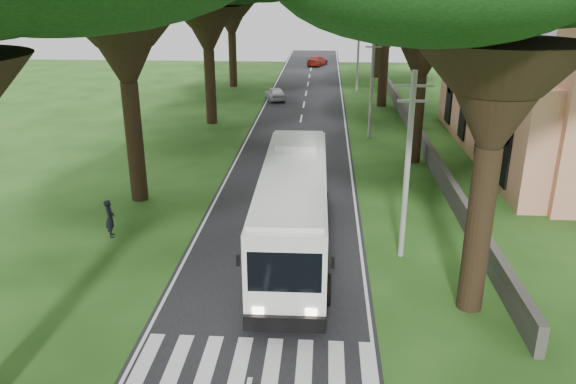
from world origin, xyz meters
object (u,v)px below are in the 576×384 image
at_px(church, 568,85).
at_px(coach_bus, 294,206).
at_px(pole_near, 408,164).
at_px(pole_far, 358,52).
at_px(distant_car_a, 275,94).
at_px(distant_car_c, 317,61).
at_px(pedestrian, 110,218).
at_px(pole_mid, 372,83).

relative_size(church, coach_bus, 1.81).
xyz_separation_m(pole_near, coach_bus, (-4.70, 0.27, -2.09)).
height_order(pole_far, distant_car_a, pole_far).
distance_m(pole_near, distant_car_a, 35.27).
relative_size(distant_car_c, pedestrian, 2.61).
relative_size(pole_far, pedestrian, 4.40).
bearing_deg(church, pedestrian, -150.66).
distance_m(pole_near, pole_far, 40.00).
distance_m(church, coach_bus, 23.08).
height_order(church, pole_near, church).
relative_size(pole_mid, pole_far, 1.00).
distance_m(pole_far, coach_bus, 40.07).
height_order(pole_near, pole_mid, same).
bearing_deg(pole_near, coach_bus, 176.76).
bearing_deg(distant_car_c, distant_car_a, 99.44).
xyz_separation_m(church, pole_far, (-12.36, 24.45, -0.73)).
bearing_deg(pole_mid, pedestrian, -125.16).
relative_size(coach_bus, distant_car_c, 2.79).
relative_size(pole_near, pedestrian, 4.40).
relative_size(distant_car_a, pedestrian, 2.15).
bearing_deg(pole_mid, distant_car_a, 121.17).
bearing_deg(distant_car_c, church, 129.03).
bearing_deg(pole_near, pole_far, 90.00).
bearing_deg(pedestrian, pole_near, -113.51).
bearing_deg(distant_car_a, church, 121.13).
height_order(pole_far, pedestrian, pole_far).
bearing_deg(pedestrian, pole_mid, -53.84).
xyz_separation_m(church, pedestrian, (-25.66, -14.42, -4.00)).
xyz_separation_m(pole_near, distant_car_c, (-4.70, 59.66, -3.46)).
bearing_deg(distant_car_a, distant_car_c, -115.74).
height_order(church, distant_car_c, church).
relative_size(church, pole_near, 3.00).
xyz_separation_m(pole_mid, distant_car_c, (-4.70, 39.66, -3.46)).
xyz_separation_m(pole_near, pole_far, (0.00, 40.00, 0.00)).
xyz_separation_m(pole_mid, pedestrian, (-13.30, -18.88, -3.27)).
relative_size(coach_bus, distant_car_a, 3.38).
height_order(pole_near, pedestrian, pole_near).
distance_m(church, distant_car_a, 28.20).
bearing_deg(coach_bus, pole_far, 82.52).
xyz_separation_m(distant_car_a, distant_car_c, (3.80, 25.60, 0.02)).
bearing_deg(church, pole_far, 116.82).
bearing_deg(pole_far, church, -63.18).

